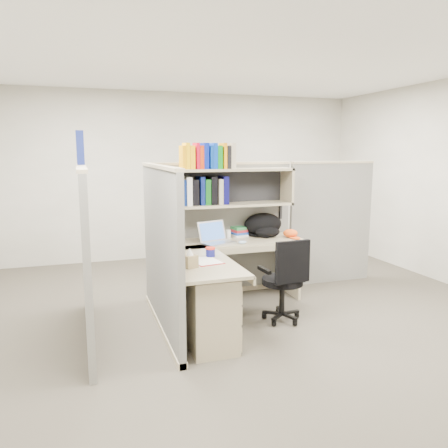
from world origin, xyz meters
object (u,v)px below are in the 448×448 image
object	(u,v)px
laptop	(218,233)
backpack	(265,225)
desk	(218,290)
snack_canister	(210,252)
task_chair	(284,293)

from	to	relation	value
laptop	backpack	world-z (taller)	backpack
desk	snack_canister	world-z (taller)	snack_canister
laptop	backpack	distance (m)	0.72
desk	backpack	size ratio (longest dim) A/B	3.69
snack_canister	desk	bearing A→B (deg)	-82.30
backpack	laptop	bearing A→B (deg)	178.61
desk	laptop	distance (m)	0.88
desk	backpack	world-z (taller)	backpack
desk	laptop	world-z (taller)	laptop
desk	laptop	size ratio (longest dim) A/B	4.91
laptop	snack_canister	size ratio (longest dim) A/B	3.72
laptop	task_chair	xyz separation A→B (m)	(0.50, -0.68, -0.54)
laptop	desk	bearing A→B (deg)	-124.68
laptop	task_chair	distance (m)	1.00
backpack	task_chair	world-z (taller)	backpack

